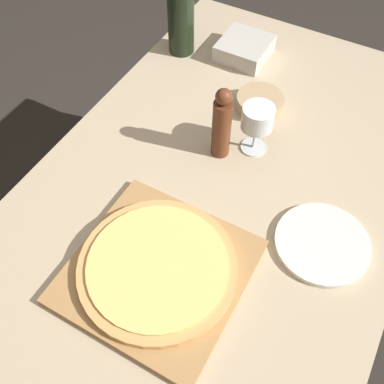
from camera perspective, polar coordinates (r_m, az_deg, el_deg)
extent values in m
plane|color=#2D2823|center=(1.75, 0.86, -16.45)|extent=(12.00, 12.00, 0.00)
cube|color=tan|center=(1.10, 1.31, -3.38)|extent=(0.92, 1.70, 0.03)
cylinder|color=brown|center=(1.97, 1.85, 12.51)|extent=(0.06, 0.06, 0.71)
cube|color=#A87A47|center=(1.00, -4.32, -9.99)|extent=(0.37, 0.37, 0.02)
cylinder|color=tan|center=(0.99, -4.39, -9.53)|extent=(0.35, 0.35, 0.02)
cylinder|color=#E0C66B|center=(0.98, -4.43, -9.21)|extent=(0.31, 0.31, 0.01)
cylinder|color=black|center=(1.47, -1.43, 21.61)|extent=(0.08, 0.08, 0.26)
cylinder|color=#5B2D19|center=(1.15, 3.75, 7.97)|extent=(0.05, 0.05, 0.17)
sphere|color=#5B2D19|center=(1.08, 4.06, 11.96)|extent=(0.04, 0.04, 0.04)
cylinder|color=silver|center=(1.23, 7.77, 5.65)|extent=(0.07, 0.07, 0.00)
cylinder|color=silver|center=(1.20, 7.98, 6.96)|extent=(0.01, 0.01, 0.08)
cylinder|color=silver|center=(1.15, 8.37, 9.32)|extent=(0.08, 0.08, 0.06)
cylinder|color=tan|center=(1.33, 8.59, 11.13)|extent=(0.14, 0.14, 0.04)
cylinder|color=silver|center=(1.08, 16.21, -6.29)|extent=(0.22, 0.22, 0.01)
cube|color=#BCB7AD|center=(1.51, 6.66, 17.64)|extent=(0.15, 0.16, 0.06)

